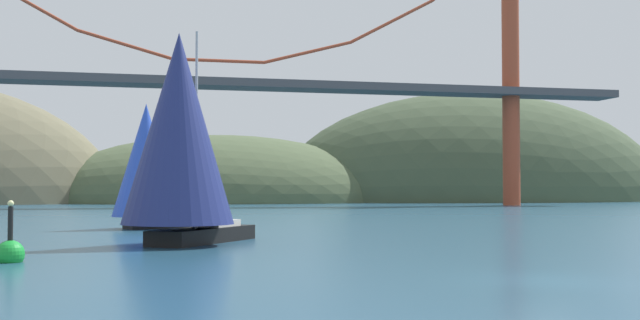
% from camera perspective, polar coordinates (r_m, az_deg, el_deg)
% --- Properties ---
extents(ground_plane, '(360.00, 360.00, 0.00)m').
position_cam_1_polar(ground_plane, '(25.48, 15.82, -8.43)').
color(ground_plane, navy).
extents(headland_center, '(71.94, 44.00, 26.82)m').
position_cam_1_polar(headland_center, '(158.10, -7.09, -3.06)').
color(headland_center, '#4C5B3D').
rests_on(headland_center, ground_plane).
extents(headland_right, '(88.79, 44.00, 46.88)m').
position_cam_1_polar(headland_right, '(172.99, 11.36, -2.94)').
color(headland_right, '#425138').
rests_on(headland_right, ground_plane).
extents(suspension_bridge, '(131.30, 6.00, 44.06)m').
position_cam_1_polar(suspension_bridge, '(119.02, -7.33, 6.30)').
color(suspension_bridge, '#A34228').
rests_on(suspension_bridge, ground_plane).
extents(sailboat_navy_sail, '(8.44, 9.79, 11.01)m').
position_cam_1_polar(sailboat_navy_sail, '(39.75, -10.15, 1.93)').
color(sailboat_navy_sail, black).
rests_on(sailboat_navy_sail, ground_plane).
extents(sailboat_blue_spinnaker, '(8.88, 5.91, 9.61)m').
position_cam_1_polar(sailboat_blue_spinnaker, '(56.51, -12.41, -0.24)').
color(sailboat_blue_spinnaker, black).
rests_on(sailboat_blue_spinnaker, ground_plane).
extents(channel_buoy, '(1.10, 1.10, 2.64)m').
position_cam_1_polar(channel_buoy, '(32.73, -21.60, -6.28)').
color(channel_buoy, green).
rests_on(channel_buoy, ground_plane).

